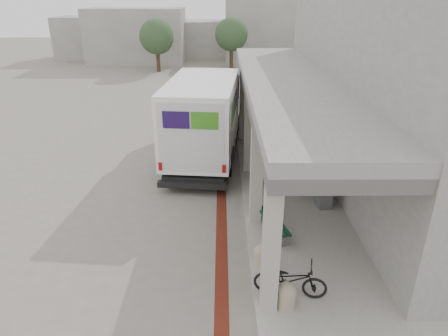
{
  "coord_description": "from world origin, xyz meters",
  "views": [
    {
      "loc": [
        1.01,
        -10.85,
        6.97
      ],
      "look_at": [
        1.09,
        1.33,
        1.6
      ],
      "focal_mm": 32.0,
      "sensor_mm": 36.0,
      "label": 1
    }
  ],
  "objects_px": {
    "fedex_truck": "(206,114)",
    "bench": "(273,223)",
    "bicycle_black": "(290,279)",
    "utility_cabinet": "(324,194)"
  },
  "relations": [
    {
      "from": "fedex_truck",
      "to": "bench",
      "type": "xyz_separation_m",
      "value": [
        2.3,
        -6.85,
        -1.52
      ]
    },
    {
      "from": "bicycle_black",
      "to": "bench",
      "type": "bearing_deg",
      "value": 12.3
    },
    {
      "from": "fedex_truck",
      "to": "utility_cabinet",
      "type": "height_order",
      "value": "fedex_truck"
    },
    {
      "from": "fedex_truck",
      "to": "bicycle_black",
      "type": "xyz_separation_m",
      "value": [
        2.37,
        -9.67,
        -1.36
      ]
    },
    {
      "from": "fedex_truck",
      "to": "bicycle_black",
      "type": "distance_m",
      "value": 10.05
    },
    {
      "from": "utility_cabinet",
      "to": "bicycle_black",
      "type": "bearing_deg",
      "value": -121.57
    },
    {
      "from": "fedex_truck",
      "to": "bicycle_black",
      "type": "height_order",
      "value": "fedex_truck"
    },
    {
      "from": "fedex_truck",
      "to": "bicycle_black",
      "type": "relative_size",
      "value": 4.94
    },
    {
      "from": "bench",
      "to": "fedex_truck",
      "type": "bearing_deg",
      "value": 92.99
    },
    {
      "from": "fedex_truck",
      "to": "bench",
      "type": "bearing_deg",
      "value": -65.93
    }
  ]
}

